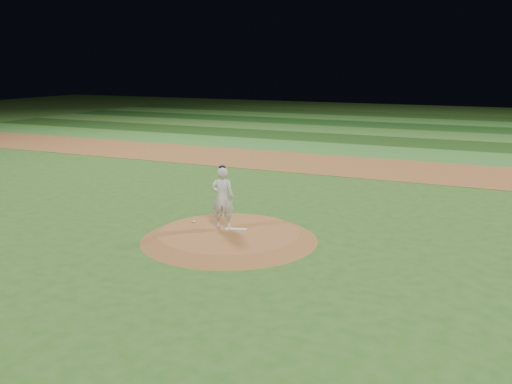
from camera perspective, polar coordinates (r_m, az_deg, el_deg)
name	(u,v)px	position (r m, az deg, el deg)	size (l,w,h in m)	color
ground	(229,239)	(17.84, -2.68, -4.76)	(120.00, 120.00, 0.00)	#2E591D
infield_dirt_band	(350,166)	(30.61, 9.37, 2.59)	(70.00, 6.00, 0.02)	brown
outfield_stripe_0	(374,151)	(35.88, 11.71, 4.00)	(70.00, 5.00, 0.02)	#357229
outfield_stripe_1	(391,141)	(40.73, 13.31, 4.96)	(70.00, 5.00, 0.02)	#1C3F14
outfield_stripe_2	(404,133)	(45.60, 14.57, 5.71)	(70.00, 5.00, 0.02)	#386B27
outfield_stripe_3	(415,127)	(50.51, 15.59, 6.32)	(70.00, 5.00, 0.02)	#1A4616
outfield_stripe_4	(424,121)	(55.42, 16.43, 6.81)	(70.00, 5.00, 0.02)	#3B7B2D
outfield_stripe_5	(431,117)	(60.36, 17.14, 7.23)	(70.00, 5.00, 0.02)	#234C18
pitchers_mound	(229,236)	(17.81, -2.68, -4.37)	(5.50, 5.50, 0.25)	brown
pitching_rubber	(236,229)	(17.96, -2.00, -3.74)	(0.67, 0.17, 0.03)	silver
rosin_bag	(194,222)	(18.83, -6.24, -2.97)	(0.12, 0.12, 0.06)	silver
pitcher_on_mound	(223,197)	(17.92, -3.36, -0.55)	(0.82, 0.65, 2.03)	silver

